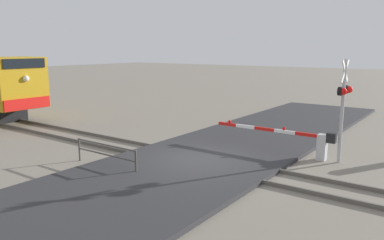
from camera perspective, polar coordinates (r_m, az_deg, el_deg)
ground_plane at (r=15.51m, az=0.98°, el=-6.41°), size 160.00×160.00×0.00m
rail_track_left at (r=14.93m, az=-0.60°, el=-6.79°), size 0.08×80.00×0.15m
rail_track_right at (r=16.06m, az=2.45°, el=-5.54°), size 0.08×80.00×0.15m
road_surface at (r=15.49m, az=0.98°, el=-6.11°), size 36.00×6.34×0.16m
crossing_signal at (r=16.13m, az=21.66°, el=2.94°), size 1.18×0.33×4.16m
crossing_gate at (r=16.80m, az=16.59°, el=-2.90°), size 0.36×5.51×1.20m
guard_railing at (r=15.10m, az=-12.75°, el=-4.65°), size 0.08×3.27×0.95m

